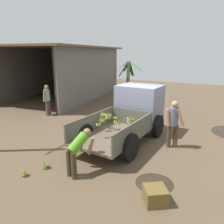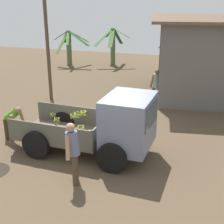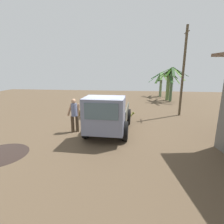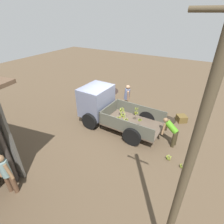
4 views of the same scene
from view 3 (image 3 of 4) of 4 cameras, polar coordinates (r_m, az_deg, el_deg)
ground at (r=8.73m, az=-1.81°, el=-7.60°), size 36.00×36.00×0.00m
mud_patch_0 at (r=8.13m, az=-32.65°, el=-11.61°), size 2.04×2.04×0.01m
mud_patch_1 at (r=11.78m, az=-9.11°, el=-1.99°), size 1.00×1.00×0.01m
cargo_truck at (r=8.21m, az=-1.86°, el=-1.33°), size 4.42×2.18×2.01m
utility_pole at (r=12.90m, az=22.23°, el=12.18°), size 0.94×0.16×5.91m
banana_palm_1 at (r=18.98m, az=17.87°, el=8.49°), size 2.65×2.07×3.07m
banana_palm_4 at (r=21.31m, az=15.65°, el=9.14°), size 2.55×2.95×2.81m
banana_palm_5 at (r=18.35m, az=18.95°, el=9.20°), size 2.49×2.65×3.35m
person_foreground_visitor at (r=9.17m, az=-12.20°, el=-0.55°), size 0.47×0.68×1.73m
person_worker_loading at (r=11.81m, az=1.05°, el=2.00°), size 0.79×0.65×1.27m
banana_bunch_on_ground_0 at (r=12.15m, az=6.08°, el=-0.89°), size 0.24×0.26×0.20m
banana_bunch_on_ground_1 at (r=12.73m, az=6.92°, el=-0.29°), size 0.21×0.21×0.17m
wooden_crate_0 at (r=12.48m, az=-9.40°, el=-0.22°), size 0.69×0.69×0.37m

